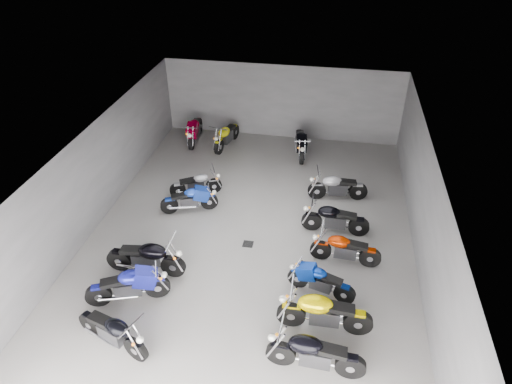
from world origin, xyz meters
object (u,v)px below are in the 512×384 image
at_px(motorcycle_left_b, 128,286).
at_px(motorcycle_back_d, 301,143).
at_px(motorcycle_right_d, 345,249).
at_px(motorcycle_right_c, 320,281).
at_px(motorcycle_right_e, 335,219).
at_px(motorcycle_left_c, 146,258).
at_px(motorcycle_back_a, 195,130).
at_px(motorcycle_left_f, 196,184).
at_px(motorcycle_right_b, 324,313).
at_px(motorcycle_right_f, 337,187).
at_px(drain_grate, 248,244).
at_px(motorcycle_left_a, 112,331).
at_px(motorcycle_back_b, 226,135).
at_px(motorcycle_right_a, 314,354).
at_px(motorcycle_left_e, 190,199).

height_order(motorcycle_left_b, motorcycle_back_d, motorcycle_back_d).
distance_m(motorcycle_left_b, motorcycle_right_d, 6.07).
height_order(motorcycle_right_c, motorcycle_right_d, motorcycle_right_d).
xyz_separation_m(motorcycle_right_d, motorcycle_right_e, (-0.34, 1.36, 0.02)).
bearing_deg(motorcycle_left_c, motorcycle_back_a, -173.55).
relative_size(motorcycle_left_f, motorcycle_back_a, 0.78).
height_order(motorcycle_left_c, motorcycle_right_b, motorcycle_right_b).
relative_size(motorcycle_right_b, motorcycle_right_f, 1.13).
distance_m(drain_grate, motorcycle_right_f, 3.98).
distance_m(motorcycle_left_a, motorcycle_left_f, 6.61).
relative_size(motorcycle_right_b, motorcycle_right_c, 1.27).
bearing_deg(motorcycle_left_b, motorcycle_right_d, 92.87).
bearing_deg(motorcycle_left_b, motorcycle_back_b, 155.14).
bearing_deg(motorcycle_left_f, motorcycle_left_a, -24.17).
bearing_deg(motorcycle_left_a, motorcycle_back_a, -153.60).
xyz_separation_m(motorcycle_right_f, motorcycle_back_d, (-1.57, 2.98, 0.04)).
height_order(motorcycle_left_a, motorcycle_left_f, motorcycle_left_a).
height_order(motorcycle_left_a, motorcycle_left_b, motorcycle_left_b).
xyz_separation_m(drain_grate, motorcycle_left_f, (-2.32, 2.37, 0.44)).
relative_size(drain_grate, motorcycle_right_f, 0.15).
height_order(motorcycle_left_b, motorcycle_back_b, motorcycle_left_b).
bearing_deg(motorcycle_right_a, motorcycle_right_b, -4.15).
height_order(motorcycle_right_a, motorcycle_right_d, motorcycle_right_a).
height_order(motorcycle_left_b, motorcycle_right_a, motorcycle_right_a).
xyz_separation_m(motorcycle_right_a, motorcycle_back_b, (-4.42, 10.17, -0.03)).
height_order(motorcycle_right_b, motorcycle_right_c, motorcycle_right_b).
bearing_deg(motorcycle_left_e, motorcycle_left_b, -25.94).
xyz_separation_m(motorcycle_right_e, motorcycle_right_f, (0.02, 1.91, -0.01)).
xyz_separation_m(motorcycle_right_a, motorcycle_right_f, (0.28, 7.03, -0.04)).
relative_size(motorcycle_left_a, motorcycle_back_b, 0.96).
height_order(motorcycle_right_a, motorcycle_right_c, motorcycle_right_a).
xyz_separation_m(drain_grate, motorcycle_right_a, (2.30, -4.04, 0.53)).
bearing_deg(motorcycle_right_c, motorcycle_back_a, 52.12).
bearing_deg(motorcycle_left_f, motorcycle_right_f, 73.78).
bearing_deg(drain_grate, motorcycle_left_c, -146.15).
relative_size(motorcycle_left_a, motorcycle_left_c, 0.89).
bearing_deg(motorcycle_back_a, motorcycle_right_c, 121.57).
distance_m(motorcycle_right_f, motorcycle_back_d, 3.37).
distance_m(motorcycle_right_a, motorcycle_back_d, 10.09).
relative_size(motorcycle_right_e, motorcycle_right_f, 1.03).
bearing_deg(motorcycle_left_f, motorcycle_right_c, 25.36).
bearing_deg(motorcycle_left_e, motorcycle_left_f, 162.81).
xyz_separation_m(motorcycle_left_e, motorcycle_right_a, (4.55, -5.42, 0.08)).
bearing_deg(motorcycle_left_f, motorcycle_right_a, 12.29).
bearing_deg(motorcycle_right_c, motorcycle_left_e, 72.17).
xyz_separation_m(motorcycle_left_c, motorcycle_right_c, (4.84, 0.06, -0.10)).
bearing_deg(motorcycle_right_a, drain_grate, 31.83).
xyz_separation_m(motorcycle_left_e, motorcycle_back_d, (3.26, 4.59, 0.07)).
bearing_deg(motorcycle_right_f, motorcycle_right_e, 170.99).
bearing_deg(motorcycle_left_a, motorcycle_right_d, 146.92).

